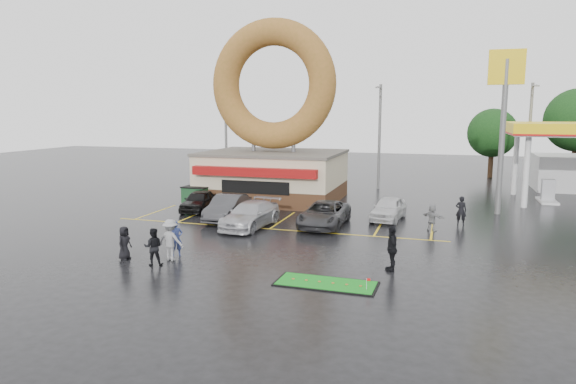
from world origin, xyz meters
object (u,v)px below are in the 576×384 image
(shell_sign, at_px, (505,101))
(car_white, at_px, (389,208))
(donut_shop, at_px, (273,141))
(streetlight_right, at_px, (529,135))
(putting_green, at_px, (326,283))
(car_dgrey, at_px, (228,208))
(car_black, at_px, (199,201))
(streetlight_left, at_px, (226,132))
(person_cameraman, at_px, (392,248))
(car_silver, at_px, (250,215))
(streetlight_mid, at_px, (379,134))
(dumpster, at_px, (196,196))
(person_blue, at_px, (176,239))
(car_grey, at_px, (324,214))

(shell_sign, xyz_separation_m, car_white, (-6.72, -4.00, -6.66))
(donut_shop, height_order, shell_sign, donut_shop)
(streetlight_right, bearing_deg, putting_green, -111.74)
(car_dgrey, bearing_deg, car_black, 141.89)
(shell_sign, relative_size, car_dgrey, 2.23)
(streetlight_left, xyz_separation_m, person_cameraman, (17.53, -22.39, -3.81))
(streetlight_right, distance_m, putting_green, 29.36)
(car_silver, bearing_deg, car_dgrey, 150.20)
(donut_shop, distance_m, car_silver, 10.33)
(streetlight_mid, relative_size, person_cameraman, 4.63)
(dumpster, bearing_deg, car_black, -54.64)
(car_dgrey, xyz_separation_m, car_silver, (2.10, -1.50, -0.04))
(donut_shop, relative_size, person_blue, 8.09)
(donut_shop, bearing_deg, shell_sign, -3.47)
(car_white, relative_size, dumpster, 2.33)
(car_silver, bearing_deg, dumpster, 144.91)
(streetlight_right, xyz_separation_m, car_black, (-22.39, -14.79, -4.08))
(car_grey, distance_m, person_cameraman, 8.90)
(car_grey, relative_size, person_blue, 3.11)
(putting_green, bearing_deg, shell_sign, 65.55)
(person_cameraman, distance_m, dumpster, 18.88)
(streetlight_mid, distance_m, car_silver, 18.63)
(person_cameraman, height_order, dumpster, person_cameraman)
(car_black, relative_size, person_blue, 2.47)
(shell_sign, height_order, car_black, shell_sign)
(donut_shop, bearing_deg, car_black, -120.09)
(donut_shop, relative_size, car_black, 3.28)
(shell_sign, xyz_separation_m, car_grey, (-10.16, -6.92, -6.66))
(car_black, height_order, putting_green, car_black)
(streetlight_left, relative_size, car_black, 2.19)
(streetlight_left, height_order, putting_green, streetlight_left)
(streetlight_left, xyz_separation_m, streetlight_mid, (14.00, 1.00, 0.00))
(shell_sign, xyz_separation_m, streetlight_mid, (-9.00, 8.92, -2.60))
(person_cameraman, bearing_deg, car_grey, -165.58)
(car_white, height_order, dumpster, car_white)
(car_black, bearing_deg, car_white, -2.96)
(donut_shop, distance_m, car_black, 7.73)
(person_cameraman, xyz_separation_m, putting_green, (-2.26, -2.52, -0.94))
(streetlight_right, height_order, car_black, streetlight_right)
(putting_green, bearing_deg, streetlight_mid, 92.81)
(donut_shop, distance_m, streetlight_left, 9.87)
(streetlight_left, height_order, person_cameraman, streetlight_left)
(streetlight_mid, xyz_separation_m, car_silver, (-5.22, -17.42, -4.04))
(streetlight_mid, distance_m, streetlight_right, 12.04)
(car_silver, distance_m, person_cameraman, 10.60)
(shell_sign, relative_size, person_cameraman, 5.46)
(shell_sign, height_order, dumpster, shell_sign)
(streetlight_right, xyz_separation_m, car_grey, (-13.16, -16.83, -4.06))
(streetlight_mid, bearing_deg, putting_green, -87.19)
(streetlight_mid, relative_size, person_blue, 5.39)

